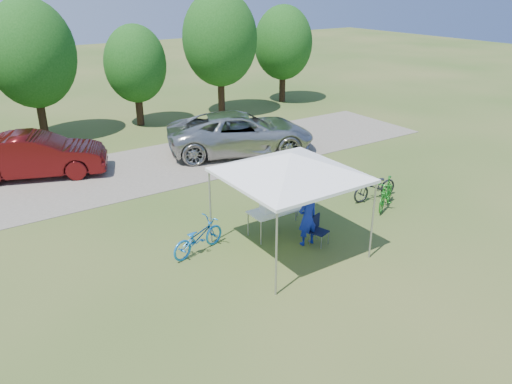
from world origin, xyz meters
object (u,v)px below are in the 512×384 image
folding_chair (317,228)px  cyclist (308,218)px  bike_green (386,193)px  folding_table (280,210)px  sedan (36,155)px  minivan (241,133)px  bike_dark (375,186)px  bike_blue (198,237)px  cooler (270,205)px

folding_chair → cyclist: (-0.26, 0.12, 0.31)m
bike_green → folding_chair: bearing=-109.3°
folding_table → sedan: 9.68m
folding_table → minivan: size_ratio=0.30×
bike_dark → bike_blue: bearing=-87.5°
folding_chair → cooler: cooler is taller
folding_chair → folding_table: bearing=95.2°
cooler → sedan: bearing=117.3°
folding_table → minivan: (2.93, 6.69, 0.16)m
cyclist → bike_green: (3.57, 0.46, -0.30)m
bike_dark → cooler: bearing=-84.6°
minivan → folding_table: bearing=177.0°
bike_green → minivan: 7.26m
folding_table → folding_chair: (0.47, -1.10, -0.23)m
cyclist → minivan: size_ratio=0.26×
cyclist → bike_blue: 2.96m
folding_chair → sedan: size_ratio=0.17×
sedan → bike_green: bearing=-116.1°
minivan → folding_chair: bearing=-176.9°
cyclist → sedan: bearing=-58.6°
cyclist → minivan: 8.14m
bike_blue → bike_green: size_ratio=1.06×
bike_dark → sedan: (-8.68, 8.33, 0.36)m
folding_chair → minivan: (2.47, 7.79, 0.39)m
folding_table → bike_dark: 3.98m
folding_table → bike_dark: size_ratio=1.04×
cyclist → bike_blue: bearing=-21.0°
cyclist → bike_green: cyclist is taller
cooler → minivan: bearing=63.9°
bike_green → sedan: (-8.48, 8.98, 0.34)m
folding_table → folding_chair: size_ratio=2.25×
bike_blue → bike_green: bike_green is taller
folding_table → bike_blue: size_ratio=1.06×
bike_green → folding_table: bearing=-127.2°
cooler → minivan: 7.45m
folding_chair → cyclist: size_ratio=0.51×
folding_table → bike_dark: (3.97, 0.13, -0.24)m
cooler → bike_green: size_ratio=0.31×
cooler → bike_dark: bearing=1.7°
cooler → cyclist: size_ratio=0.32×
bike_blue → sedan: 8.51m
bike_blue → bike_green: (6.24, -0.78, 0.04)m
folding_chair → cooler: size_ratio=1.59×
cooler → sedan: 9.52m
folding_chair → bike_green: bearing=-7.6°
bike_green → sedan: 12.35m
folding_chair → bike_green: size_ratio=0.50×
cyclist → sedan: size_ratio=0.32×
folding_table → bike_dark: bike_dark is taller
cooler → sedan: size_ratio=0.10×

